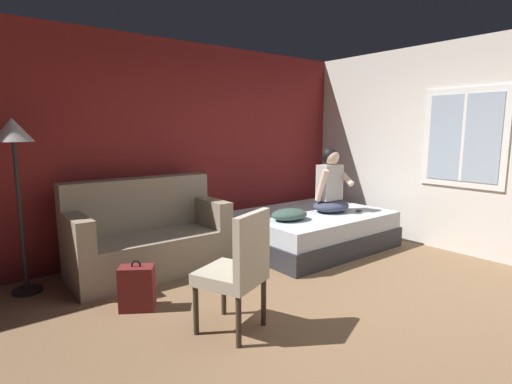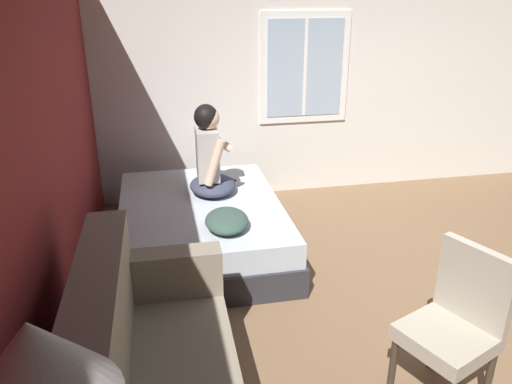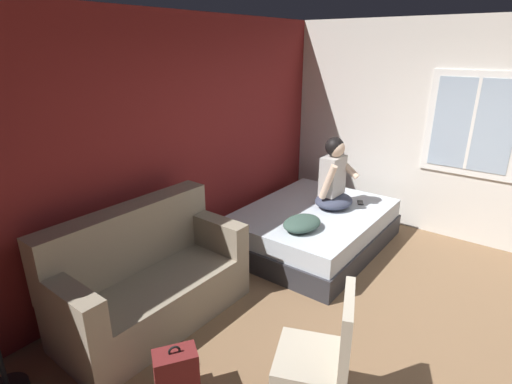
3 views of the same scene
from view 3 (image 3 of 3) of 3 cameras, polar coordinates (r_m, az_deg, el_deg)
The scene contains 10 objects.
ground_plane at distance 3.76m, azimuth 23.97°, elevation -21.03°, with size 40.00×40.00×0.00m, color brown.
wall_back_accent at distance 4.46m, azimuth -10.92°, elevation 6.65°, with size 9.84×0.16×2.70m, color maroon.
wall_side_with_window at distance 5.49m, azimuth 32.52°, elevation 6.39°, with size 0.19×6.93×2.70m.
bed at distance 5.03m, azimuth 8.11°, elevation -5.06°, with size 2.01×1.52×0.48m.
couch at distance 3.80m, azimuth -15.12°, elevation -11.95°, with size 1.71×0.84×1.04m.
side_chair at distance 2.77m, azimuth 9.56°, elevation -21.81°, with size 0.60×0.60×0.98m.
person_seated at distance 4.95m, azimuth 11.06°, elevation 1.78°, with size 0.53×0.46×0.88m.
backpack at distance 3.14m, azimuth -11.30°, elevation -24.30°, with size 0.35×0.34×0.46m.
throw_pillow at distance 4.38m, azimuth 6.58°, elevation -4.45°, with size 0.48×0.36×0.14m, color #385147.
cell_phone at distance 5.25m, azimuth 14.68°, elevation -1.49°, with size 0.07×0.14×0.01m, color black.
Camera 3 is at (-2.88, -0.40, 2.38)m, focal length 28.00 mm.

